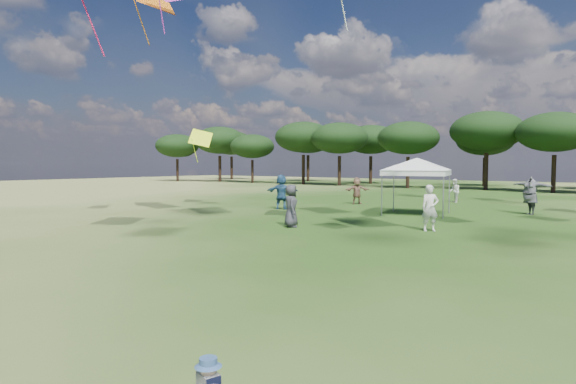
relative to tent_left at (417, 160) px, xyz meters
The scene contains 2 objects.
tent_left is the anchor object (origin of this frame).
festival_crowd 5.62m from the tent_left, 25.25° to the left, with size 27.95×20.91×1.89m.
Camera 1 is at (3.98, -1.55, 2.50)m, focal length 30.00 mm.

